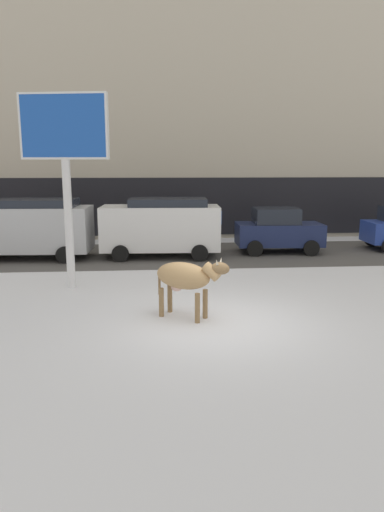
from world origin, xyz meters
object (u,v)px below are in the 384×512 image
object	(u,v)px
cow_tan	(186,277)
billboard	(64,139)
pedestrian_near_billboard	(218,224)
car_navy_hatchback	(278,230)
car_silver_van	(31,227)
car_white_van	(161,226)

from	to	relation	value
cow_tan	billboard	bearing A→B (deg)	136.14
pedestrian_near_billboard	car_navy_hatchback	bearing A→B (deg)	-49.50
car_silver_van	car_navy_hatchback	size ratio (longest dim) A/B	1.31
cow_tan	car_navy_hatchback	world-z (taller)	car_navy_hatchback
car_silver_van	pedestrian_near_billboard	size ratio (longest dim) A/B	2.71
car_navy_hatchback	pedestrian_near_billboard	xyz separation A→B (m)	(-2.18, 2.56, -0.05)
cow_tan	billboard	size ratio (longest dim) A/B	0.33
car_silver_van	cow_tan	bearing A→B (deg)	-54.56
cow_tan	car_navy_hatchback	distance (m)	9.35
car_silver_van	pedestrian_near_billboard	world-z (taller)	car_silver_van
cow_tan	car_white_van	distance (m)	7.67
billboard	car_silver_van	size ratio (longest dim) A/B	1.19
car_silver_van	car_white_van	size ratio (longest dim) A/B	1.00
cow_tan	billboard	distance (m)	5.54
billboard	car_navy_hatchback	distance (m)	9.81
pedestrian_near_billboard	billboard	bearing A→B (deg)	-125.11
car_silver_van	car_white_van	bearing A→B (deg)	-0.35
cow_tan	pedestrian_near_billboard	world-z (taller)	pedestrian_near_billboard
cow_tan	car_navy_hatchback	xyz separation A→B (m)	(4.42, 8.24, -0.07)
cow_tan	car_navy_hatchback	bearing A→B (deg)	61.78
car_navy_hatchback	billboard	bearing A→B (deg)	-145.82
billboard	pedestrian_near_billboard	size ratio (longest dim) A/B	3.21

